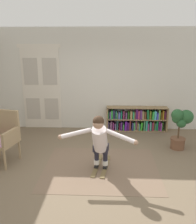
# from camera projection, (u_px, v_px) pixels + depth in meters

# --- Properties ---
(ground_plane) EXTENTS (7.20, 7.20, 0.00)m
(ground_plane) POSITION_uv_depth(u_px,v_px,m) (93.00, 171.00, 4.77)
(ground_plane) COLOR brown
(back_wall) EXTENTS (6.00, 0.10, 2.90)m
(back_wall) POSITION_uv_depth(u_px,v_px,m) (98.00, 80.00, 6.86)
(back_wall) COLOR beige
(back_wall) RESTS_ON ground
(double_door) EXTENTS (1.22, 0.05, 2.45)m
(double_door) POSITION_uv_depth(u_px,v_px,m) (41.00, 87.00, 6.94)
(double_door) COLOR beige
(double_door) RESTS_ON ground
(rug) EXTENTS (2.31, 1.87, 0.01)m
(rug) POSITION_uv_depth(u_px,v_px,m) (101.00, 168.00, 4.89)
(rug) COLOR #755E4A
(rug) RESTS_ON ground
(bookshelf) EXTENTS (1.75, 0.30, 0.71)m
(bookshelf) POSITION_uv_depth(u_px,v_px,m) (137.00, 120.00, 6.93)
(bookshelf) COLOR olive
(bookshelf) RESTS_ON ground
(wicker_chair) EXTENTS (0.72, 0.72, 1.10)m
(wicker_chair) POSITION_uv_depth(u_px,v_px,m) (2.00, 136.00, 5.03)
(wicker_chair) COLOR #99805C
(wicker_chair) RESTS_ON ground
(potted_plant) EXTENTS (0.52, 0.38, 1.00)m
(potted_plant) POSITION_uv_depth(u_px,v_px,m) (181.00, 125.00, 5.61)
(potted_plant) COLOR brown
(potted_plant) RESTS_ON ground
(skis_pair) EXTENTS (0.39, 0.88, 0.07)m
(skis_pair) POSITION_uv_depth(u_px,v_px,m) (101.00, 166.00, 4.91)
(skis_pair) COLOR brown
(skis_pair) RESTS_ON rug
(person_skier) EXTENTS (1.46, 0.70, 1.13)m
(person_skier) POSITION_uv_depth(u_px,v_px,m) (100.00, 138.00, 4.54)
(person_skier) COLOR white
(person_skier) RESTS_ON skis_pair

